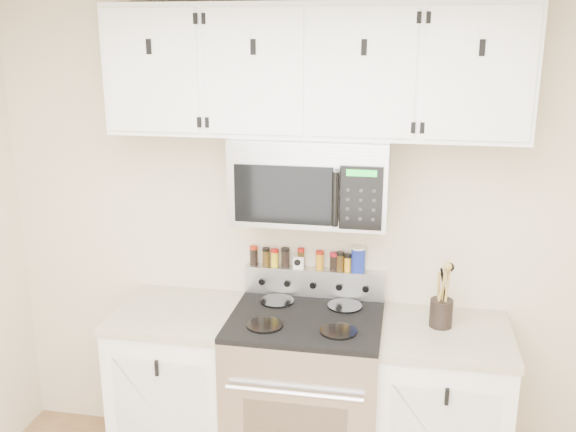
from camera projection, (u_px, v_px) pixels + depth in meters
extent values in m
cube|color=beige|center=(316.00, 240.00, 3.45)|extent=(3.50, 0.01, 2.50)
cube|color=#B7B7BA|center=(305.00, 402.00, 3.36)|extent=(0.76, 0.65, 0.92)
cube|color=black|center=(306.00, 319.00, 3.23)|extent=(0.76, 0.65, 0.03)
cube|color=#B7B7BA|center=(315.00, 282.00, 3.47)|extent=(0.76, 0.08, 0.15)
cylinder|color=black|center=(265.00, 325.00, 3.11)|extent=(0.18, 0.18, 0.01)
cylinder|color=black|center=(338.00, 331.00, 3.05)|extent=(0.18, 0.18, 0.01)
cylinder|color=black|center=(277.00, 301.00, 3.40)|extent=(0.18, 0.18, 0.01)
cylinder|color=black|center=(345.00, 306.00, 3.33)|extent=(0.18, 0.18, 0.01)
cube|color=white|center=(182.00, 390.00, 3.51)|extent=(0.62, 0.60, 0.88)
cube|color=gray|center=(178.00, 313.00, 3.39)|extent=(0.64, 0.62, 0.04)
cube|color=white|center=(440.00, 417.00, 3.26)|extent=(0.62, 0.60, 0.88)
cube|color=gray|center=(446.00, 334.00, 3.14)|extent=(0.64, 0.62, 0.04)
cube|color=#9E9EA3|center=(311.00, 178.00, 3.17)|extent=(0.76, 0.38, 0.42)
cube|color=#B7B7BA|center=(305.00, 151.00, 2.94)|extent=(0.73, 0.01, 0.08)
cube|color=black|center=(283.00, 195.00, 3.01)|extent=(0.47, 0.01, 0.28)
cube|color=black|center=(361.00, 198.00, 2.95)|extent=(0.20, 0.01, 0.30)
cylinder|color=black|center=(335.00, 199.00, 2.93)|extent=(0.03, 0.03, 0.26)
cube|color=white|center=(313.00, 71.00, 3.05)|extent=(2.00, 0.33, 0.62)
cube|color=white|center=(151.00, 71.00, 3.02)|extent=(0.46, 0.01, 0.57)
cube|color=black|center=(149.00, 47.00, 2.98)|extent=(0.02, 0.01, 0.07)
cube|color=white|center=(254.00, 72.00, 2.93)|extent=(0.46, 0.01, 0.57)
cube|color=black|center=(253.00, 47.00, 2.90)|extent=(0.03, 0.01, 0.07)
cube|color=white|center=(363.00, 73.00, 2.84)|extent=(0.46, 0.01, 0.57)
cube|color=black|center=(364.00, 47.00, 2.81)|extent=(0.03, 0.01, 0.07)
cube|color=white|center=(480.00, 74.00, 2.75)|extent=(0.46, 0.01, 0.57)
cube|color=black|center=(482.00, 48.00, 2.72)|extent=(0.02, 0.01, 0.07)
cylinder|color=black|center=(441.00, 313.00, 3.17)|extent=(0.11, 0.11, 0.14)
cylinder|color=olive|center=(442.00, 293.00, 3.14)|extent=(0.01, 0.01, 0.26)
cylinder|color=olive|center=(447.00, 292.00, 3.12)|extent=(0.01, 0.01, 0.28)
cylinder|color=olive|center=(438.00, 294.00, 3.15)|extent=(0.01, 0.01, 0.24)
cylinder|color=black|center=(444.00, 292.00, 3.15)|extent=(0.01, 0.01, 0.25)
cylinder|color=olive|center=(441.00, 293.00, 3.12)|extent=(0.01, 0.01, 0.27)
cube|color=white|center=(298.00, 262.00, 3.46)|extent=(0.07, 0.06, 0.07)
cylinder|color=#162899|center=(358.00, 260.00, 3.40)|extent=(0.07, 0.07, 0.13)
cylinder|color=white|center=(358.00, 248.00, 3.38)|extent=(0.07, 0.07, 0.01)
cylinder|color=black|center=(254.00, 257.00, 3.50)|extent=(0.04, 0.04, 0.09)
cylinder|color=#B1210D|center=(254.00, 248.00, 3.49)|extent=(0.04, 0.04, 0.02)
cylinder|color=#412E0F|center=(266.00, 258.00, 3.49)|extent=(0.04, 0.04, 0.08)
cylinder|color=black|center=(266.00, 249.00, 3.48)|extent=(0.04, 0.04, 0.02)
cylinder|color=yellow|center=(275.00, 259.00, 3.48)|extent=(0.04, 0.04, 0.08)
cylinder|color=#B4110D|center=(275.00, 251.00, 3.47)|extent=(0.04, 0.04, 0.02)
cylinder|color=black|center=(285.00, 259.00, 3.47)|extent=(0.04, 0.04, 0.09)
cylinder|color=black|center=(285.00, 250.00, 3.46)|extent=(0.05, 0.05, 0.02)
cylinder|color=#38270D|center=(301.00, 260.00, 3.45)|extent=(0.04, 0.04, 0.09)
cylinder|color=#A8130C|center=(301.00, 250.00, 3.44)|extent=(0.04, 0.04, 0.02)
cylinder|color=#C78717|center=(320.00, 261.00, 3.44)|extent=(0.04, 0.04, 0.09)
cylinder|color=#AC1A0D|center=(320.00, 252.00, 3.42)|extent=(0.04, 0.04, 0.02)
cylinder|color=black|center=(334.00, 263.00, 3.42)|extent=(0.04, 0.04, 0.08)
cylinder|color=#B00D1F|center=(334.00, 254.00, 3.41)|extent=(0.05, 0.05, 0.02)
cylinder|color=#432E10|center=(340.00, 263.00, 3.42)|extent=(0.04, 0.04, 0.09)
cylinder|color=black|center=(340.00, 254.00, 3.40)|extent=(0.04, 0.04, 0.02)
cylinder|color=orange|center=(348.00, 264.00, 3.41)|extent=(0.04, 0.04, 0.08)
cylinder|color=black|center=(348.00, 256.00, 3.40)|extent=(0.04, 0.04, 0.02)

